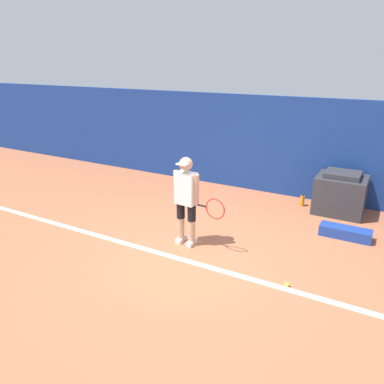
# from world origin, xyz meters

# --- Properties ---
(ground_plane) EXTENTS (24.00, 24.00, 0.00)m
(ground_plane) POSITION_xyz_m (0.00, 0.00, 0.00)
(ground_plane) COLOR #B76642
(back_wall) EXTENTS (24.00, 0.10, 2.21)m
(back_wall) POSITION_xyz_m (0.00, 3.55, 1.11)
(back_wall) COLOR navy
(back_wall) RESTS_ON ground_plane
(court_baseline) EXTENTS (21.60, 0.10, 0.01)m
(court_baseline) POSITION_xyz_m (0.00, -0.20, 0.01)
(court_baseline) COLOR white
(court_baseline) RESTS_ON ground_plane
(tennis_player) EXTENTS (0.96, 0.29, 1.51)m
(tennis_player) POSITION_xyz_m (-0.30, 0.33, 0.83)
(tennis_player) COLOR tan
(tennis_player) RESTS_ON ground_plane
(tennis_ball) EXTENTS (0.07, 0.07, 0.07)m
(tennis_ball) POSITION_xyz_m (1.55, -0.12, 0.03)
(tennis_ball) COLOR #D1E533
(tennis_ball) RESTS_ON ground_plane
(covered_chair) EXTENTS (0.95, 0.83, 0.86)m
(covered_chair) POSITION_xyz_m (1.73, 3.03, 0.40)
(covered_chair) COLOR #333338
(covered_chair) RESTS_ON ground_plane
(equipment_bag) EXTENTS (0.86, 0.29, 0.19)m
(equipment_bag) POSITION_xyz_m (2.02, 1.87, 0.09)
(equipment_bag) COLOR #1E3D99
(equipment_bag) RESTS_ON ground_plane
(water_bottle) EXTENTS (0.09, 0.09, 0.25)m
(water_bottle) POSITION_xyz_m (1.00, 3.02, 0.12)
(water_bottle) COLOR orange
(water_bottle) RESTS_ON ground_plane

